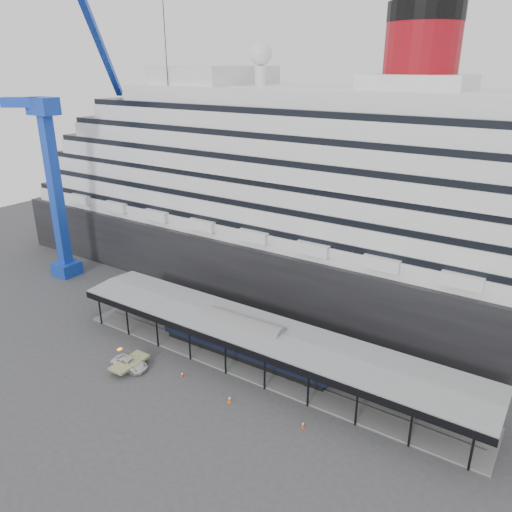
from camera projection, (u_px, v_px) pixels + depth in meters
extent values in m
plane|color=#38383B|center=(240.00, 384.00, 60.29)|extent=(200.00, 200.00, 0.00)
cube|color=black|center=(350.00, 264.00, 83.37)|extent=(130.00, 30.00, 10.00)
cylinder|color=maroon|center=(421.00, 54.00, 67.57)|extent=(10.00, 10.00, 9.00)
cylinder|color=black|center=(426.00, 12.00, 65.68)|extent=(10.10, 10.10, 2.50)
sphere|color=silver|center=(261.00, 54.00, 80.87)|extent=(3.60, 3.60, 3.60)
cube|color=slate|center=(263.00, 364.00, 64.14)|extent=(56.00, 8.00, 0.24)
cube|color=slate|center=(260.00, 366.00, 63.52)|extent=(54.00, 0.08, 0.10)
cube|color=slate|center=(266.00, 361.00, 64.64)|extent=(54.00, 0.08, 0.10)
cube|color=black|center=(242.00, 351.00, 59.08)|extent=(56.00, 0.18, 0.90)
cube|color=black|center=(281.00, 320.00, 66.07)|extent=(56.00, 0.18, 0.90)
cube|color=slate|center=(263.00, 330.00, 62.31)|extent=(56.00, 9.00, 0.24)
cube|color=#183FBA|center=(67.00, 268.00, 91.35)|extent=(4.00, 4.00, 2.40)
cube|color=#183FBA|center=(56.00, 193.00, 86.23)|extent=(1.80, 1.80, 26.00)
cube|color=#183FBA|center=(43.00, 106.00, 81.04)|extent=(5.00, 3.20, 2.80)
cube|color=#183FBA|center=(100.00, 43.00, 77.90)|extent=(12.92, 17.86, 16.80)
cube|color=#183FBA|center=(20.00, 102.00, 80.75)|extent=(5.83, 4.75, 1.60)
cylinder|color=black|center=(171.00, 144.00, 83.76)|extent=(0.12, 0.12, 47.21)
imported|color=silver|center=(130.00, 364.00, 63.24)|extent=(5.04, 2.41, 1.39)
cube|color=black|center=(245.00, 354.00, 65.41)|extent=(23.87, 3.16, 0.79)
cube|color=black|center=(245.00, 347.00, 65.04)|extent=(25.01, 3.63, 1.25)
cube|color=beige|center=(245.00, 338.00, 64.55)|extent=(25.01, 3.67, 1.47)
cube|color=black|center=(244.00, 332.00, 64.20)|extent=(25.01, 3.63, 0.45)
cube|color=red|center=(182.00, 377.00, 61.74)|extent=(0.43, 0.43, 0.03)
cone|color=red|center=(182.00, 374.00, 61.61)|extent=(0.36, 0.36, 0.73)
cylinder|color=white|center=(182.00, 374.00, 61.58)|extent=(0.23, 0.23, 0.14)
cube|color=#D6590B|center=(230.00, 402.00, 57.14)|extent=(0.52, 0.52, 0.03)
cone|color=#D6590B|center=(230.00, 399.00, 56.99)|extent=(0.44, 0.44, 0.82)
cylinder|color=white|center=(229.00, 398.00, 56.96)|extent=(0.26, 0.26, 0.16)
cube|color=red|center=(303.00, 427.00, 53.19)|extent=(0.45, 0.45, 0.03)
cone|color=red|center=(303.00, 424.00, 53.06)|extent=(0.38, 0.38, 0.71)
cylinder|color=white|center=(303.00, 424.00, 53.03)|extent=(0.23, 0.23, 0.14)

